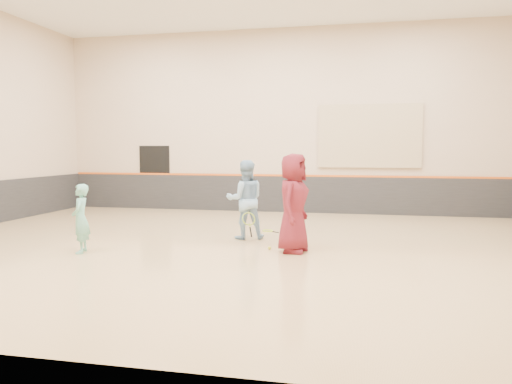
% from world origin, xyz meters
% --- Properties ---
extents(room, '(15.04, 12.04, 6.22)m').
position_xyz_m(room, '(0.00, 0.00, 0.81)').
color(room, tan).
rests_on(room, ground).
extents(wainscot_back, '(14.90, 0.04, 1.20)m').
position_xyz_m(wainscot_back, '(0.00, 5.97, 0.60)').
color(wainscot_back, '#232326').
rests_on(wainscot_back, floor).
extents(accent_stripe, '(14.90, 0.03, 0.06)m').
position_xyz_m(accent_stripe, '(0.00, 5.96, 1.22)').
color(accent_stripe, '#D85914').
rests_on(accent_stripe, wall_back).
extents(acoustic_panel, '(3.20, 0.08, 2.00)m').
position_xyz_m(acoustic_panel, '(2.80, 5.95, 2.50)').
color(acoustic_panel, tan).
rests_on(acoustic_panel, wall_back).
extents(doorway, '(1.10, 0.05, 2.20)m').
position_xyz_m(doorway, '(-4.50, 5.98, 1.10)').
color(doorway, black).
rests_on(doorway, floor).
extents(girl, '(0.48, 0.59, 1.40)m').
position_xyz_m(girl, '(-2.92, -1.31, 0.70)').
color(girl, '#6FC1AB').
rests_on(girl, floor).
extents(instructor, '(1.08, 0.96, 1.84)m').
position_xyz_m(instructor, '(-0.05, 0.94, 0.92)').
color(instructor, '#8BB6D8').
rests_on(instructor, floor).
extents(young_man, '(0.78, 1.07, 2.01)m').
position_xyz_m(young_man, '(1.26, -0.33, 1.00)').
color(young_man, maroon).
rests_on(young_man, floor).
extents(held_racket, '(0.34, 0.34, 0.65)m').
position_xyz_m(held_racket, '(0.12, 0.56, 0.53)').
color(held_racket, '#93BB29').
rests_on(held_racket, instructor).
extents(spare_racket, '(0.61, 0.61, 0.05)m').
position_xyz_m(spare_racket, '(0.27, 2.09, 0.03)').
color(spare_racket, '#B7E432').
rests_on(spare_racket, floor).
extents(ball_under_racket, '(0.07, 0.07, 0.07)m').
position_xyz_m(ball_under_racket, '(0.74, -0.19, 0.03)').
color(ball_under_racket, yellow).
rests_on(ball_under_racket, floor).
extents(ball_in_hand, '(0.07, 0.07, 0.07)m').
position_xyz_m(ball_in_hand, '(1.33, -0.49, 1.25)').
color(ball_in_hand, gold).
rests_on(ball_in_hand, young_man).
extents(ball_beside_spare, '(0.07, 0.07, 0.07)m').
position_xyz_m(ball_beside_spare, '(0.77, 3.39, 0.03)').
color(ball_beside_spare, gold).
rests_on(ball_beside_spare, floor).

